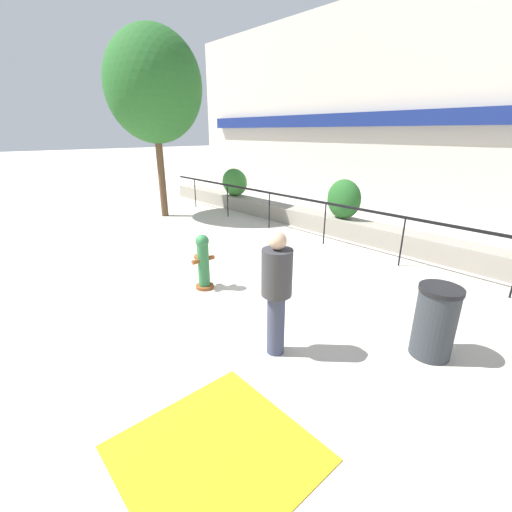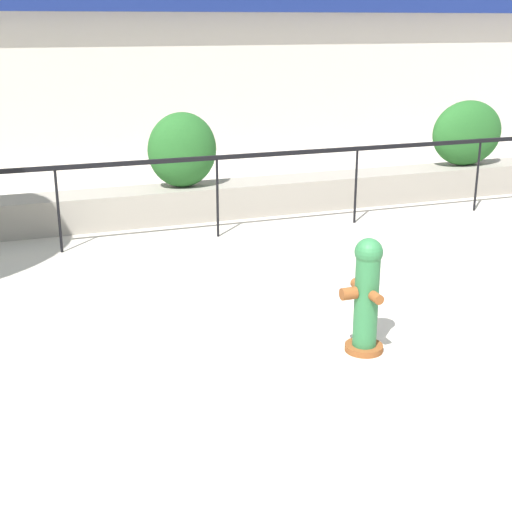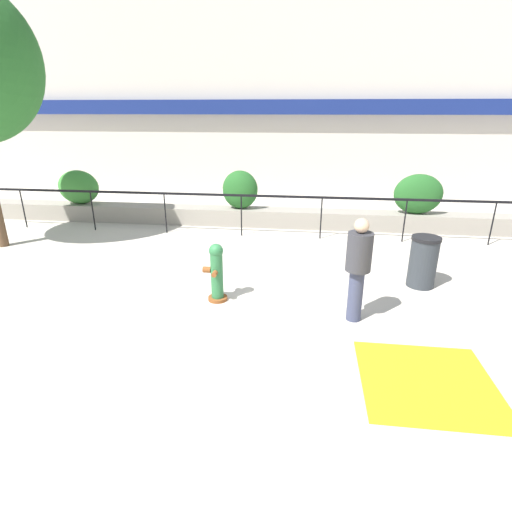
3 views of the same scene
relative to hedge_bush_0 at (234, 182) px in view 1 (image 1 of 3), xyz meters
name	(u,v)px [view 1 (image 1 of 3)]	position (x,y,z in m)	size (l,w,h in m)	color
ground_plane	(156,299)	(5.28, -6.00, -1.02)	(120.00, 120.00, 0.00)	beige
building_facade	(453,99)	(5.28, 5.98, 2.97)	(30.00, 1.36, 8.00)	beige
planter_wall_low	(347,228)	(5.28, 0.00, -0.77)	(18.00, 0.70, 0.50)	gray
fence_railing_segment	(326,207)	(5.28, -1.10, 0.00)	(15.00, 0.05, 1.15)	black
hedge_bush_0	(234,182)	(0.00, 0.00, 0.00)	(1.29, 0.70, 1.03)	#387F33
hedge_bush_1	(344,199)	(5.07, 0.00, 0.04)	(1.04, 0.70, 1.12)	#235B23
fire_hydrant	(203,261)	(5.47, -5.07, -0.46)	(0.43, 0.47, 1.08)	brown
street_tree	(153,87)	(-0.61, -2.74, 3.22)	(3.35, 3.01, 6.01)	brown
pedestrian	(277,287)	(7.87, -5.49, -0.03)	(0.55, 0.55, 1.73)	#383D56
tactile_warning_pad	(217,453)	(8.65, -7.04, -1.01)	(1.67, 1.67, 0.01)	gold
trash_bin	(435,322)	(9.31, -3.95, -0.51)	(0.55, 0.55, 1.01)	#2D3338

